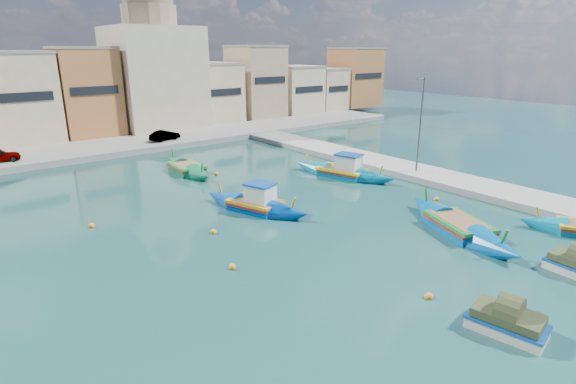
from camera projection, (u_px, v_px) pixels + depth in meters
name	position (u px, v px, depth m)	size (l,w,h in m)	color
ground	(301.00, 263.00, 22.15)	(160.00, 160.00, 0.00)	#164242
east_quay	(488.00, 190.00, 32.79)	(4.00, 70.00, 0.50)	gray
north_quay	(98.00, 149.00, 45.82)	(80.00, 8.00, 0.60)	gray
north_townhouses	(132.00, 93.00, 53.82)	(83.20, 7.87, 10.19)	#CAB48C
church_block	(153.00, 63.00, 55.23)	(10.00, 10.00, 19.10)	beige
quay_street_lamp	(420.00, 125.00, 35.67)	(1.18, 0.16, 8.00)	#595B60
luzzu_turquoise_cabin	(343.00, 172.00, 36.96)	(4.49, 9.71, 3.05)	#007598
luzzu_blue_cabin	(255.00, 205.00, 29.27)	(4.54, 8.49, 2.93)	#0049AA
luzzu_green	(187.00, 169.00, 38.22)	(2.50, 8.39, 2.62)	#0A7140
luzzu_blue_south	(459.00, 227.00, 25.83)	(5.78, 9.84, 2.81)	#0058A5
tender_near	(507.00, 323.00, 16.68)	(1.95, 2.97, 1.35)	beige
mooring_buoys	(265.00, 224.00, 26.97)	(20.60, 23.00, 0.36)	#FFA01A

